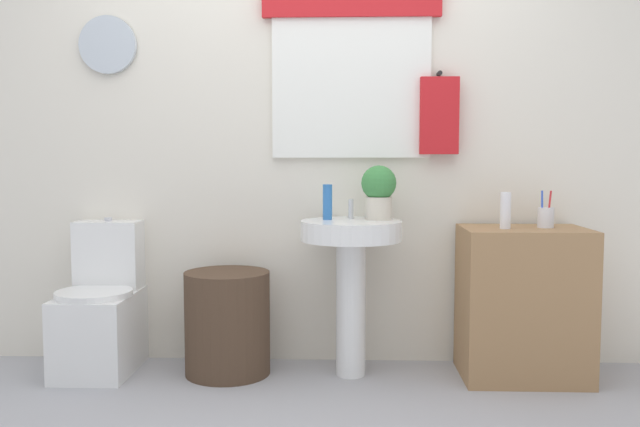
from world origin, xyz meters
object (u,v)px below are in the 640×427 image
Objects in this scene: lotion_bottle at (505,210)px; laundry_hamper at (227,323)px; pedestal_sink at (351,260)px; potted_plant at (379,190)px; toilet at (101,313)px; wooden_cabinet at (523,303)px; toothbrush_cup at (546,217)px; soap_bottle at (327,202)px.

laundry_hamper is at bearing 178.34° from lotion_bottle.
potted_plant is (0.14, 0.06, 0.35)m from pedestal_sink.
lotion_bottle is (1.38, -0.04, 0.58)m from laundry_hamper.
pedestal_sink is (1.29, -0.04, 0.29)m from toilet.
pedestal_sink is at bearing 180.00° from wooden_cabinet.
toothbrush_cup is (1.60, 0.02, 0.55)m from laundry_hamper.
lotion_bottle is at bearing -164.26° from toothbrush_cup.
toilet is 1.04× the size of wooden_cabinet.
laundry_hamper is 1.69m from toothbrush_cup.
toilet reaches higher than wooden_cabinet.
lotion_bottle reaches higher than pedestal_sink.
lotion_bottle is 0.23m from toothbrush_cup.
laundry_hamper is 1.50m from wooden_cabinet.
toothbrush_cup reaches higher than laundry_hamper.
potted_plant is at bearing 4.46° from laundry_hamper.
pedestal_sink is at bearing -156.80° from potted_plant.
toilet is 1.00× the size of pedestal_sink.
pedestal_sink is 4.27× the size of toothbrush_cup.
laundry_hamper is at bearing 180.00° from pedestal_sink.
laundry_hamper is at bearing 180.00° from wooden_cabinet.
toilet is 1.49× the size of laundry_hamper.
toothbrush_cup is at bearing 1.19° from pedestal_sink.
potted_plant is 1.49× the size of toothbrush_cup.
wooden_cabinet is (2.16, -0.04, 0.08)m from toilet.
wooden_cabinet is 4.09× the size of toothbrush_cup.
potted_plant reaches higher than laundry_hamper.
wooden_cabinet is at bearing -0.93° from toilet.
soap_bottle is 1.09m from toothbrush_cup.
toilet is 2.85× the size of potted_plant.
wooden_cabinet is 2.74× the size of potted_plant.
lotion_bottle is (0.76, -0.04, 0.25)m from pedestal_sink.
toothbrush_cup reaches higher than pedestal_sink.
wooden_cabinet reaches higher than laundry_hamper.
toilet reaches higher than laundry_hamper.
toothbrush_cup is (0.83, -0.04, -0.13)m from potted_plant.
soap_bottle is 0.65× the size of potted_plant.
toothbrush_cup reaches higher than wooden_cabinet.
soap_bottle is 0.88m from lotion_bottle.
toilet is 1.57m from potted_plant.
pedestal_sink is (0.63, 0.00, 0.33)m from laundry_hamper.
toothbrush_cup reaches higher than toilet.
potted_plant reaches higher than wooden_cabinet.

